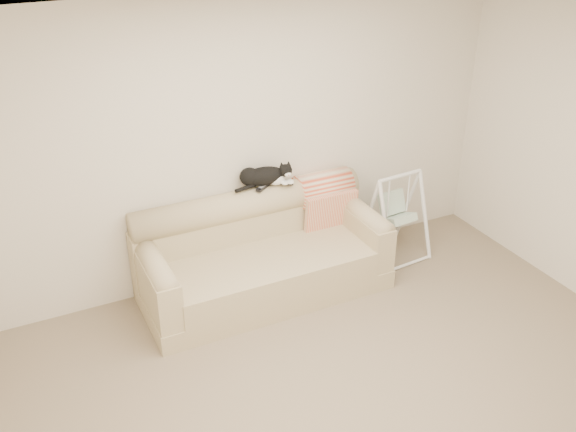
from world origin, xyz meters
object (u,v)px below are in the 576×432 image
at_px(remote_a, 263,187).
at_px(remote_b, 284,183).
at_px(sofa, 261,256).
at_px(baby_swing, 396,214).
at_px(tuxedo_cat, 264,176).

xyz_separation_m(remote_a, remote_b, (0.21, 0.00, -0.00)).
bearing_deg(sofa, remote_a, 60.02).
distance_m(remote_a, baby_swing, 1.42).
bearing_deg(remote_a, sofa, -119.98).
distance_m(remote_a, tuxedo_cat, 0.10).
xyz_separation_m(sofa, remote_b, (0.35, 0.23, 0.56)).
relative_size(remote_a, tuxedo_cat, 0.31).
bearing_deg(remote_b, sofa, -145.91).
height_order(sofa, remote_b, remote_b).
bearing_deg(remote_a, baby_swing, -10.26).
bearing_deg(baby_swing, sofa, 179.69).
bearing_deg(remote_b, baby_swing, -12.35).
height_order(remote_a, remote_b, remote_a).
relative_size(sofa, baby_swing, 2.51).
xyz_separation_m(tuxedo_cat, baby_swing, (1.29, -0.26, -0.57)).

